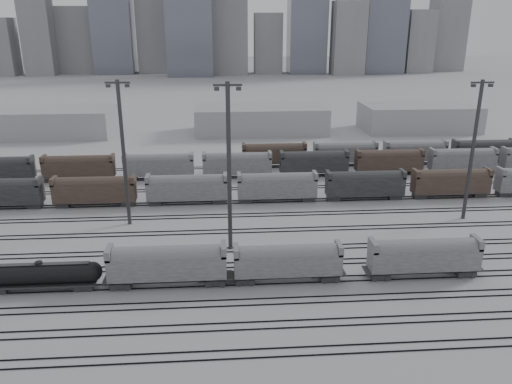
{
  "coord_description": "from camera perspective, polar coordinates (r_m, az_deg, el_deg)",
  "views": [
    {
      "loc": [
        -2.48,
        -57.32,
        32.65
      ],
      "look_at": [
        3.55,
        26.1,
        4.0
      ],
      "focal_mm": 35.0,
      "sensor_mm": 36.0,
      "label": 1
    }
  ],
  "objects": [
    {
      "name": "tank_car_b",
      "position": [
        69.78,
        -23.42,
        -8.64
      ],
      "size": [
        15.5,
        2.58,
        3.83
      ],
      "color": "black",
      "rests_on": "ground"
    },
    {
      "name": "bg_string_far",
      "position": [
        123.19,
        13.99,
        4.32
      ],
      "size": [
        66.0,
        3.0,
        5.6
      ],
      "color": "brown",
      "rests_on": "ground"
    },
    {
      "name": "warehouse_mid",
      "position": [
        155.49,
        0.54,
        8.29
      ],
      "size": [
        40.0,
        18.0,
        8.0
      ],
      "primitive_type": "cube",
      "color": "#A6A6A9",
      "rests_on": "ground"
    },
    {
      "name": "bg_string_near",
      "position": [
        94.76,
        2.43,
        0.53
      ],
      "size": [
        151.0,
        3.0,
        5.6
      ],
      "color": "gray",
      "rests_on": "ground"
    },
    {
      "name": "warehouse_right",
      "position": [
        167.11,
        18.07,
        8.11
      ],
      "size": [
        35.0,
        18.0,
        8.0
      ],
      "primitive_type": "cube",
      "color": "#A6A6A9",
      "rests_on": "ground"
    },
    {
      "name": "light_mast_c",
      "position": [
        71.62,
        -3.1,
        3.16
      ],
      "size": [
        3.99,
        0.64,
        24.97
      ],
      "color": "#343436",
      "rests_on": "ground"
    },
    {
      "name": "skyline",
      "position": [
        337.59,
        -1.99,
        19.25
      ],
      "size": [
        316.0,
        22.4,
        95.0
      ],
      "color": "gray",
      "rests_on": "ground"
    },
    {
      "name": "warehouse_left",
      "position": [
        165.32,
        -24.63,
        7.22
      ],
      "size": [
        50.0,
        18.0,
        8.0
      ],
      "primitive_type": "cube",
      "color": "#A6A6A9",
      "rests_on": "ground"
    },
    {
      "name": "hopper_car_b",
      "position": [
        65.9,
        3.64,
        -7.75
      ],
      "size": [
        14.15,
        2.81,
        5.06
      ],
      "color": "black",
      "rests_on": "ground"
    },
    {
      "name": "ground",
      "position": [
        66.01,
        -1.47,
        -10.74
      ],
      "size": [
        900.0,
        900.0,
        0.0
      ],
      "primitive_type": "plane",
      "color": "silver",
      "rests_on": "ground"
    },
    {
      "name": "tracks",
      "position": [
        81.64,
        -2.06,
        -4.62
      ],
      "size": [
        220.0,
        71.5,
        0.16
      ],
      "color": "black",
      "rests_on": "ground"
    },
    {
      "name": "hopper_car_a",
      "position": [
        65.66,
        -10.08,
        -7.9
      ],
      "size": [
        15.21,
        3.02,
        5.44
      ],
      "color": "black",
      "rests_on": "ground"
    },
    {
      "name": "hopper_car_c",
      "position": [
        70.56,
        18.67,
        -6.77
      ],
      "size": [
        14.78,
        2.94,
        5.28
      ],
      "color": "black",
      "rests_on": "ground"
    },
    {
      "name": "light_mast_d",
      "position": [
        91.05,
        23.56,
        4.65
      ],
      "size": [
        3.82,
        0.61,
        23.89
      ],
      "color": "#343436",
      "rests_on": "ground"
    },
    {
      "name": "light_mast_b",
      "position": [
        83.85,
        -14.92,
        4.59
      ],
      "size": [
        3.87,
        0.62,
        24.17
      ],
      "color": "#343436",
      "rests_on": "ground"
    },
    {
      "name": "bg_string_mid",
      "position": [
        111.37,
        6.63,
        3.23
      ],
      "size": [
        151.0,
        3.0,
        5.6
      ],
      "color": "black",
      "rests_on": "ground"
    }
  ]
}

